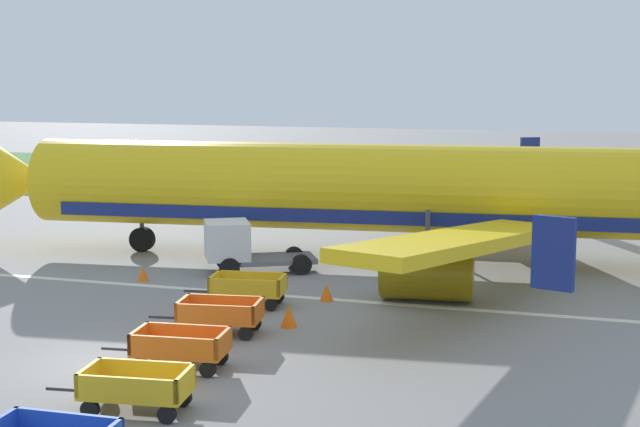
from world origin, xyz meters
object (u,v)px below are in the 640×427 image
Objects in this scene: baggage_cart_far_end at (248,289)px; traffic_cone_near_plane at (289,316)px; service_truck_beside_carts at (239,246)px; traffic_cone_by_carts at (327,292)px; baggage_cart_third_in_row at (180,347)px; baggage_cart_second_in_row at (136,388)px; traffic_cone_mid_apron at (143,274)px; airplane at (398,191)px; baggage_cart_fourth_in_row at (220,315)px.

traffic_cone_near_plane is (2.24, -2.14, -0.25)m from baggage_cart_far_end.
service_truck_beside_carts is 5.89m from traffic_cone_by_carts.
baggage_cart_third_in_row is 5.19× the size of traffic_cone_near_plane.
baggage_cart_second_in_row reaches higher than traffic_cone_near_plane.
traffic_cone_near_plane is 8.81m from traffic_cone_mid_apron.
traffic_cone_mid_apron is at bearing -142.72° from airplane.
baggage_cart_second_in_row is 5.85× the size of traffic_cone_by_carts.
traffic_cone_near_plane is at bearing 73.41° from baggage_cart_third_in_row.
baggage_cart_third_in_row and baggage_cart_fourth_in_row have the same top height.
airplane is at bearing 83.85° from baggage_cart_second_in_row.
traffic_cone_near_plane is (-1.06, -11.11, -2.71)m from airplane.
baggage_cart_second_in_row and baggage_cart_fourth_in_row have the same top height.
baggage_cart_far_end is at bearing -148.49° from traffic_cone_by_carts.
airplane is 8.03m from traffic_cone_by_carts.
service_truck_beside_carts reaches higher than traffic_cone_by_carts.
baggage_cart_far_end is 0.76× the size of service_truck_beside_carts.
baggage_cart_second_in_row is 1.00× the size of baggage_cart_third_in_row.
baggage_cart_second_in_row is at bearing -77.00° from service_truck_beside_carts.
service_truck_beside_carts reaches higher than traffic_cone_near_plane.
traffic_cone_by_carts is at bearing 79.21° from baggage_cart_third_in_row.
baggage_cart_third_in_row is (-0.43, 3.30, 0.00)m from baggage_cart_second_in_row.
airplane is 11.48m from traffic_cone_near_plane.
baggage_cart_fourth_in_row is 6.34× the size of traffic_cone_mid_apron.
airplane is at bearing 37.28° from traffic_cone_mid_apron.
baggage_cart_second_in_row is 5.19× the size of traffic_cone_near_plane.
airplane is 10.41× the size of baggage_cart_fourth_in_row.
baggage_cart_far_end is at bearing -65.13° from service_truck_beside_carts.
baggage_cart_far_end is at bearing 96.50° from baggage_cart_third_in_row.
baggage_cart_far_end reaches higher than traffic_cone_mid_apron.
traffic_cone_mid_apron is at bearing -140.18° from service_truck_beside_carts.
traffic_cone_by_carts is (1.94, 4.99, -0.29)m from baggage_cart_fourth_in_row.
airplane reaches higher than baggage_cart_third_in_row.
baggage_cart_second_in_row is 14.29m from traffic_cone_mid_apron.
service_truck_beside_carts is 8.32× the size of traffic_cone_mid_apron.
baggage_cart_far_end is 5.86× the size of traffic_cone_by_carts.
airplane is at bearing 84.55° from traffic_cone_near_plane.
service_truck_beside_carts is at bearing 122.62° from traffic_cone_near_plane.
service_truck_beside_carts is at bearing -144.16° from airplane.
traffic_cone_mid_apron is at bearing 172.89° from traffic_cone_by_carts.
baggage_cart_second_in_row is at bearing -82.58° from baggage_cart_third_in_row.
airplane reaches higher than baggage_cart_fourth_in_row.
baggage_cart_second_in_row is at bearing -83.63° from baggage_cart_fourth_in_row.
baggage_cart_second_in_row is at bearing -62.87° from traffic_cone_mid_apron.
airplane reaches higher than traffic_cone_mid_apron.
traffic_cone_mid_apron is (-6.08, 9.42, -0.32)m from baggage_cart_third_in_row.
traffic_cone_mid_apron is (-8.59, -6.54, -2.77)m from airplane.
traffic_cone_near_plane is at bearing -95.45° from airplane.
airplane is 60.99× the size of traffic_cone_by_carts.
baggage_cart_second_in_row is 15.62m from service_truck_beside_carts.
baggage_cart_far_end is 2.84m from traffic_cone_by_carts.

